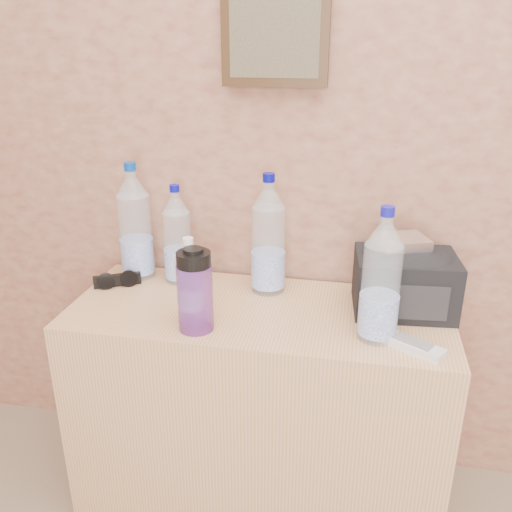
{
  "coord_description": "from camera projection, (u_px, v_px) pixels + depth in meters",
  "views": [
    {
      "loc": [
        -0.11,
        0.39,
        1.4
      ],
      "look_at": [
        -0.37,
        1.71,
        0.86
      ],
      "focal_mm": 38.0,
      "sensor_mm": 36.0,
      "label": 1
    }
  ],
  "objects": [
    {
      "name": "nalgene_bottle",
      "position": [
        195.0,
        290.0,
        1.41
      ],
      "size": [
        0.09,
        0.09,
        0.23
      ],
      "rotation": [
        0.0,
        0.0,
        0.15
      ],
      "color": "#6E2B98",
      "rests_on": "dresser"
    },
    {
      "name": "pet_small",
      "position": [
        190.0,
        286.0,
        1.45
      ],
      "size": [
        0.07,
        0.07,
        0.24
      ],
      "rotation": [
        0.0,
        0.0,
        0.4
      ],
      "color": "silver",
      "rests_on": "dresser"
    },
    {
      "name": "pet_large_d",
      "position": [
        381.0,
        283.0,
        1.35
      ],
      "size": [
        0.1,
        0.1,
        0.35
      ],
      "rotation": [
        0.0,
        0.0,
        0.12
      ],
      "color": "silver",
      "rests_on": "dresser"
    },
    {
      "name": "picture_frame",
      "position": [
        275.0,
        39.0,
        1.49
      ],
      "size": [
        0.3,
        0.03,
        0.25
      ],
      "primitive_type": null,
      "color": "#382311",
      "rests_on": "room_shell"
    },
    {
      "name": "pet_large_c",
      "position": [
        268.0,
        241.0,
        1.61
      ],
      "size": [
        0.1,
        0.1,
        0.37
      ],
      "rotation": [
        0.0,
        0.0,
        -0.42
      ],
      "color": "silver",
      "rests_on": "dresser"
    },
    {
      "name": "ac_remote",
      "position": [
        412.0,
        346.0,
        1.35
      ],
      "size": [
        0.16,
        0.13,
        0.02
      ],
      "primitive_type": "cube",
      "rotation": [
        0.0,
        0.0,
        -0.55
      ],
      "color": "silver",
      "rests_on": "dresser"
    },
    {
      "name": "dresser",
      "position": [
        259.0,
        406.0,
        1.68
      ],
      "size": [
        1.09,
        0.45,
        0.68
      ],
      "primitive_type": "cube",
      "color": "#AB7E4C",
      "rests_on": "ground"
    },
    {
      "name": "pet_large_b",
      "position": [
        177.0,
        240.0,
        1.69
      ],
      "size": [
        0.09,
        0.09,
        0.31
      ],
      "rotation": [
        0.0,
        0.0,
        0.43
      ],
      "color": "silver",
      "rests_on": "dresser"
    },
    {
      "name": "toiletry_bag",
      "position": [
        405.0,
        279.0,
        1.52
      ],
      "size": [
        0.29,
        0.22,
        0.19
      ],
      "primitive_type": null,
      "rotation": [
        0.0,
        0.0,
        0.09
      ],
      "color": "#232227",
      "rests_on": "dresser"
    },
    {
      "name": "sunglasses",
      "position": [
        117.0,
        280.0,
        1.69
      ],
      "size": [
        0.15,
        0.12,
        0.04
      ],
      "primitive_type": null,
      "rotation": [
        0.0,
        0.0,
        0.49
      ],
      "color": "black",
      "rests_on": "dresser"
    },
    {
      "name": "pet_large_a",
      "position": [
        135.0,
        228.0,
        1.71
      ],
      "size": [
        0.1,
        0.1,
        0.37
      ],
      "rotation": [
        0.0,
        0.0,
        0.39
      ],
      "color": "silver",
      "rests_on": "dresser"
    },
    {
      "name": "foil_packet",
      "position": [
        402.0,
        242.0,
        1.49
      ],
      "size": [
        0.16,
        0.15,
        0.03
      ],
      "primitive_type": "cube",
      "rotation": [
        0.0,
        0.0,
        0.35
      ],
      "color": "silver",
      "rests_on": "toiletry_bag"
    }
  ]
}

